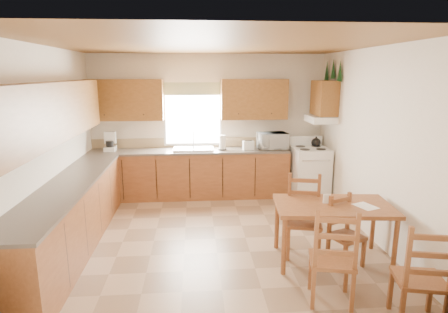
{
  "coord_description": "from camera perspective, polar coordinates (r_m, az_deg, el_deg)",
  "views": [
    {
      "loc": [
        -0.27,
        -5.01,
        2.34
      ],
      "look_at": [
        0.15,
        0.3,
        1.15
      ],
      "focal_mm": 30.0,
      "sensor_mm": 36.0,
      "label": 1
    }
  ],
  "objects": [
    {
      "name": "floor",
      "position": [
        5.54,
        -1.33,
        -12.42
      ],
      "size": [
        4.5,
        4.5,
        0.0
      ],
      "primitive_type": "plane",
      "color": "#947457",
      "rests_on": "ground"
    },
    {
      "name": "ceiling",
      "position": [
        5.03,
        -1.5,
        16.69
      ],
      "size": [
        4.5,
        4.5,
        0.0
      ],
      "primitive_type": "plane",
      "color": "brown",
      "rests_on": "floor"
    },
    {
      "name": "wall_left",
      "position": [
        5.48,
        -25.63,
        0.93
      ],
      "size": [
        4.5,
        4.5,
        0.0
      ],
      "primitive_type": "plane",
      "color": "beige",
      "rests_on": "floor"
    },
    {
      "name": "wall_right",
      "position": [
        5.7,
        21.83,
        1.67
      ],
      "size": [
        4.5,
        4.5,
        0.0
      ],
      "primitive_type": "plane",
      "color": "beige",
      "rests_on": "floor"
    },
    {
      "name": "wall_back",
      "position": [
        7.33,
        -2.39,
        4.82
      ],
      "size": [
        4.5,
        4.5,
        0.0
      ],
      "primitive_type": "plane",
      "color": "beige",
      "rests_on": "floor"
    },
    {
      "name": "wall_front",
      "position": [
        2.94,
        1.03,
        -7.06
      ],
      "size": [
        4.5,
        4.5,
        0.0
      ],
      "primitive_type": "plane",
      "color": "beige",
      "rests_on": "floor"
    },
    {
      "name": "lower_cab_back",
      "position": [
        7.21,
        -5.21,
        -2.73
      ],
      "size": [
        3.75,
        0.6,
        0.88
      ],
      "primitive_type": "cube",
      "color": "brown",
      "rests_on": "floor"
    },
    {
      "name": "lower_cab_left",
      "position": [
        5.48,
        -22.32,
        -8.68
      ],
      "size": [
        0.6,
        3.6,
        0.88
      ],
      "primitive_type": "cube",
      "color": "brown",
      "rests_on": "floor"
    },
    {
      "name": "counter_back",
      "position": [
        7.11,
        -5.28,
        0.85
      ],
      "size": [
        3.75,
        0.63,
        0.04
      ],
      "primitive_type": "cube",
      "color": "#544A42",
      "rests_on": "lower_cab_back"
    },
    {
      "name": "counter_left",
      "position": [
        5.34,
        -22.73,
        -4.06
      ],
      "size": [
        0.63,
        3.6,
        0.04
      ],
      "primitive_type": "cube",
      "color": "#544A42",
      "rests_on": "lower_cab_left"
    },
    {
      "name": "backsplash",
      "position": [
        7.37,
        -5.27,
        2.15
      ],
      "size": [
        3.75,
        0.01,
        0.18
      ],
      "primitive_type": "cube",
      "color": "#9F8862",
      "rests_on": "counter_back"
    },
    {
      "name": "upper_cab_back_left",
      "position": [
        7.22,
        -14.86,
        8.33
      ],
      "size": [
        1.41,
        0.33,
        0.75
      ],
      "primitive_type": "cube",
      "color": "brown",
      "rests_on": "wall_back"
    },
    {
      "name": "upper_cab_back_right",
      "position": [
        7.2,
        4.58,
        8.69
      ],
      "size": [
        1.25,
        0.33,
        0.75
      ],
      "primitive_type": "cube",
      "color": "brown",
      "rests_on": "wall_back"
    },
    {
      "name": "upper_cab_left",
      "position": [
        5.21,
        -25.04,
        6.08
      ],
      "size": [
        0.33,
        3.6,
        0.75
      ],
      "primitive_type": "cube",
      "color": "brown",
      "rests_on": "wall_left"
    },
    {
      "name": "upper_cab_stove",
      "position": [
        7.08,
        15.05,
        8.6
      ],
      "size": [
        0.33,
        0.62,
        0.62
      ],
      "primitive_type": "cube",
      "color": "brown",
      "rests_on": "wall_right"
    },
    {
      "name": "range_hood",
      "position": [
        7.09,
        14.49,
        5.56
      ],
      "size": [
        0.44,
        0.62,
        0.12
      ],
      "primitive_type": "cube",
      "color": "silver",
      "rests_on": "wall_right"
    },
    {
      "name": "window_frame",
      "position": [
        7.27,
        -4.77,
        6.32
      ],
      "size": [
        1.13,
        0.02,
        1.18
      ],
      "primitive_type": "cube",
      "color": "silver",
      "rests_on": "wall_back"
    },
    {
      "name": "window_pane",
      "position": [
        7.27,
        -4.77,
        6.31
      ],
      "size": [
        1.05,
        0.01,
        1.1
      ],
      "primitive_type": "cube",
      "color": "white",
      "rests_on": "wall_back"
    },
    {
      "name": "window_valance",
      "position": [
        7.21,
        -4.84,
        10.24
      ],
      "size": [
        1.19,
        0.01,
        0.24
      ],
      "primitive_type": "cube",
      "color": "#526E38",
      "rests_on": "wall_back"
    },
    {
      "name": "sink_basin",
      "position": [
        7.1,
        -4.68,
        1.18
      ],
      "size": [
        0.75,
        0.45,
        0.04
      ],
      "primitive_type": "cube",
      "color": "silver",
      "rests_on": "counter_back"
    },
    {
      "name": "pine_decal_a",
      "position": [
        6.81,
        17.25,
        12.38
      ],
      "size": [
        0.22,
        0.22,
        0.36
      ],
      "primitive_type": "cone",
      "color": "#0F3316",
      "rests_on": "wall_right"
    },
    {
      "name": "pine_decal_b",
      "position": [
        7.11,
        16.31,
        12.75
      ],
      "size": [
        0.22,
        0.22,
        0.36
      ],
      "primitive_type": "cone",
      "color": "#0F3316",
      "rests_on": "wall_right"
    },
    {
      "name": "pine_decal_c",
      "position": [
        7.41,
        15.4,
        12.47
      ],
      "size": [
        0.22,
        0.22,
        0.36
      ],
      "primitive_type": "cone",
      "color": "#0F3316",
      "rests_on": "wall_right"
    },
    {
      "name": "stove",
      "position": [
        7.27,
        12.85,
        -2.57
      ],
      "size": [
        0.66,
        0.68,
        0.96
      ],
      "primitive_type": "cube",
      "rotation": [
        0.0,
        0.0,
        0.03
      ],
      "color": "silver",
      "rests_on": "floor"
    },
    {
      "name": "coffeemaker",
      "position": [
        7.28,
        -17.0,
        2.04
      ],
      "size": [
        0.23,
        0.26,
        0.31
      ],
      "primitive_type": "cube",
      "rotation": [
        0.0,
        0.0,
        -0.25
      ],
      "color": "silver",
      "rests_on": "counter_back"
    },
    {
      "name": "paper_towel",
      "position": [
        7.05,
        -0.26,
        2.15
      ],
      "size": [
        0.13,
        0.13,
        0.28
      ],
      "primitive_type": "cylinder",
      "rotation": [
        0.0,
        0.0,
        0.09
      ],
      "color": "white",
      "rests_on": "counter_back"
    },
    {
      "name": "toaster",
      "position": [
        7.11,
        3.73,
        1.72
      ],
      "size": [
        0.21,
        0.15,
        0.16
      ],
      "primitive_type": "cube",
      "rotation": [
        0.0,
        0.0,
        0.11
      ],
      "color": "silver",
      "rests_on": "counter_back"
    },
    {
      "name": "microwave",
      "position": [
        7.23,
        7.39,
        2.39
      ],
      "size": [
        0.55,
        0.43,
        0.31
      ],
      "primitive_type": "imported",
      "rotation": [
        0.0,
        0.0,
        0.12
      ],
      "color": "silver",
      "rests_on": "counter_back"
    },
    {
      "name": "dining_table",
      "position": [
        4.99,
        16.09,
        -11.09
      ],
      "size": [
        1.48,
        0.94,
        0.76
      ],
      "primitive_type": "cube",
      "rotation": [
        0.0,
        0.0,
        -0.1
      ],
      "color": "brown",
      "rests_on": "floor"
    },
    {
      "name": "chair_near_left",
      "position": [
        4.12,
        16.15,
        -14.1
      ],
      "size": [
        0.52,
        0.51,
        1.05
      ],
      "primitive_type": "cube",
      "rotation": [
        0.0,
        0.0,
        2.92
      ],
      "color": "brown",
      "rests_on": "floor"
    },
    {
      "name": "chair_near_right",
      "position": [
        4.1,
        27.72,
        -15.4
      ],
      "size": [
        0.51,
        0.5,
        1.03
      ],
      "primitive_type": "cube",
      "rotation": [
        0.0,
        0.0,
        2.92
      ],
      "color": "brown",
      "rests_on": "floor"
    },
    {
      "name": "chair_far_left",
      "position": [
        4.92,
        18.22,
        -10.85
      ],
      "size": [
        0.47,
        0.46,
        0.87
      ],
      "primitive_type": "cube",
      "rotation": [
        0.0,
        0.0,
        0.4
      ],
      "color": "brown",
      "rests_on": "floor"
    },
    {
      "name": "chair_far_right",
      "position": [
        4.99,
        12.08,
        -9.04
      ],
      "size": [
        0.52,
        0.51,
        1.05
      ],
      "primitive_type": "cube",
      "rotation": [
        0.0,
        0.0,
        -0.23
      ],
      "color": "brown",
      "rests_on": "floor"
    },
    {
      "name": "table_paper",
      "position": [
        4.9,
        20.77,
        -7.09
      ],
      "size": [
        0.28,
        0.32,
        0.0
      ],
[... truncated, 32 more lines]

